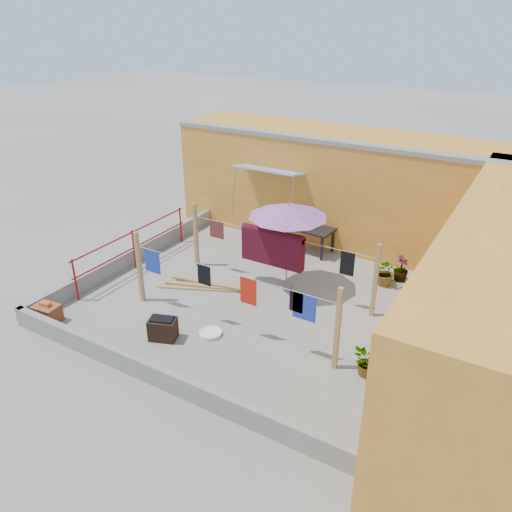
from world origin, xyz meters
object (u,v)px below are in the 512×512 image
at_px(patio_umbrella, 288,211).
at_px(green_hose, 387,276).
at_px(white_basin, 211,333).
at_px(water_jug_a, 416,341).
at_px(outdoor_table, 306,228).
at_px(brick_stack, 47,313).
at_px(brazier, 163,329).
at_px(water_jug_b, 416,287).
at_px(plant_back_a, 387,272).

distance_m(patio_umbrella, green_hose, 3.42).
distance_m(white_basin, water_jug_a, 4.35).
distance_m(outdoor_table, water_jug_a, 5.14).
bearing_deg(outdoor_table, brick_stack, -117.55).
height_order(brazier, green_hose, brazier).
distance_m(outdoor_table, green_hose, 2.71).
distance_m(brick_stack, water_jug_b, 8.78).
relative_size(brick_stack, brazier, 0.91).
xyz_separation_m(patio_umbrella, water_jug_a, (3.52, -0.87, -1.90)).
bearing_deg(green_hose, water_jug_a, -61.63).
relative_size(patio_umbrella, brazier, 3.72).
height_order(patio_umbrella, outdoor_table, patio_umbrella).
distance_m(patio_umbrella, plant_back_a, 3.07).
xyz_separation_m(brick_stack, water_jug_b, (6.79, 5.56, -0.05)).
distance_m(brick_stack, green_hose, 8.44).
relative_size(water_jug_a, plant_back_a, 0.49).
distance_m(water_jug_a, water_jug_b, 2.35).
xyz_separation_m(white_basin, water_jug_a, (3.94, 1.84, 0.11)).
distance_m(patio_umbrella, water_jug_a, 4.09).
height_order(outdoor_table, brazier, outdoor_table).
relative_size(outdoor_table, water_jug_b, 4.59).
bearing_deg(brazier, outdoor_table, 83.21).
bearing_deg(green_hose, water_jug_b, -27.49).
xyz_separation_m(brick_stack, green_hose, (5.93, 6.00, -0.18)).
height_order(brazier, water_jug_a, brazier).
bearing_deg(white_basin, outdoor_table, 91.42).
distance_m(patio_umbrella, brazier, 3.98).
relative_size(outdoor_table, brazier, 2.55).
xyz_separation_m(outdoor_table, white_basin, (0.12, -4.95, -0.65)).
bearing_deg(outdoor_table, plant_back_a, -17.34).
xyz_separation_m(water_jug_a, plant_back_a, (-1.38, 2.27, 0.21)).
relative_size(brick_stack, green_hose, 1.32).
bearing_deg(outdoor_table, patio_umbrella, -76.40).
distance_m(white_basin, water_jug_b, 5.29).
bearing_deg(brick_stack, water_jug_b, 39.28).
height_order(outdoor_table, green_hose, outdoor_table).
bearing_deg(plant_back_a, white_basin, -121.94).
height_order(brazier, plant_back_a, plant_back_a).
relative_size(white_basin, water_jug_a, 1.42).
bearing_deg(water_jug_a, outdoor_table, 142.55).
bearing_deg(outdoor_table, brazier, -96.79).
distance_m(brazier, white_basin, 1.03).
height_order(patio_umbrella, brazier, patio_umbrella).
distance_m(outdoor_table, white_basin, 4.99).
bearing_deg(white_basin, brick_stack, -157.23).
height_order(brazier, white_basin, brazier).
distance_m(patio_umbrella, white_basin, 3.40).
xyz_separation_m(water_jug_a, water_jug_b, (-0.61, 2.27, 0.01)).
height_order(brick_stack, green_hose, brick_stack).
height_order(brick_stack, brazier, brazier).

